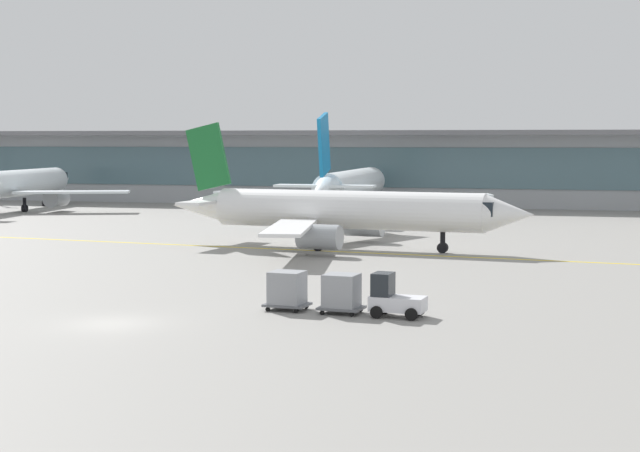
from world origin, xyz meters
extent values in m
plane|color=gray|center=(0.00, 0.00, 0.00)|extent=(400.00, 400.00, 0.00)
cube|color=yellow|center=(3.54, 31.27, 0.00)|extent=(109.35, 12.66, 0.01)
cube|color=#9EA3A8|center=(0.00, 86.07, 4.50)|extent=(165.18, 8.00, 9.00)
cube|color=slate|center=(0.00, 81.99, 4.95)|extent=(158.57, 0.16, 5.04)
cube|color=slate|center=(0.00, 84.57, 9.30)|extent=(171.79, 11.00, 0.60)
cylinder|color=white|center=(-44.28, 64.00, 3.26)|extent=(4.91, 22.96, 3.17)
cone|color=white|center=(-45.31, 77.26, 3.26)|extent=(3.29, 4.02, 3.01)
cube|color=black|center=(-45.11, 74.73, 3.65)|extent=(2.68, 3.03, 1.11)
cube|color=white|center=(-36.07, 62.77, 2.39)|extent=(13.25, 7.35, 0.26)
cylinder|color=#999EA3|center=(-38.77, 63.96, 1.51)|extent=(2.21, 3.49, 1.95)
cylinder|color=black|center=(-44.90, 71.95, 0.84)|extent=(0.41, 0.41, 1.68)
cylinder|color=black|center=(-44.90, 71.95, 0.42)|extent=(0.57, 0.87, 0.84)
cylinder|color=black|center=(-42.01, 62.31, 0.84)|extent=(0.41, 0.41, 1.68)
cylinder|color=black|center=(-42.01, 62.31, 0.42)|extent=(0.57, 0.87, 0.84)
cylinder|color=white|center=(-3.53, 65.73, 3.44)|extent=(3.88, 24.14, 3.34)
cone|color=white|center=(-3.85, 79.77, 3.44)|extent=(3.27, 4.08, 3.18)
cube|color=black|center=(-3.79, 77.10, 3.86)|extent=(2.67, 3.07, 1.17)
cone|color=white|center=(-3.20, 51.02, 3.44)|extent=(2.96, 5.41, 2.84)
cube|color=white|center=(-12.04, 63.57, 2.52)|extent=(14.12, 6.55, 0.28)
cylinder|color=#999EA3|center=(-9.32, 65.11, 1.59)|extent=(2.14, 3.59, 2.07)
cube|color=white|center=(5.07, 63.96, 2.52)|extent=(14.08, 7.10, 0.28)
cylinder|color=#999EA3|center=(2.28, 65.37, 1.59)|extent=(2.14, 3.59, 2.07)
cube|color=#1472B2|center=(-3.23, 52.09, 7.97)|extent=(0.45, 4.51, 6.30)
cube|color=white|center=(-5.69, 52.43, 3.94)|extent=(4.97, 2.47, 0.24)
cube|color=white|center=(-0.78, 52.54, 3.94)|extent=(4.97, 2.47, 0.24)
cylinder|color=black|center=(-3.72, 74.16, 0.89)|extent=(0.43, 0.43, 1.77)
cylinder|color=black|center=(-3.72, 74.16, 0.44)|extent=(0.56, 0.90, 0.89)
cylinder|color=black|center=(-5.75, 63.71, 0.89)|extent=(0.43, 0.43, 1.77)
cylinder|color=black|center=(-5.75, 63.71, 0.44)|extent=(0.56, 0.90, 0.89)
cylinder|color=black|center=(-1.23, 63.82, 0.89)|extent=(0.43, 0.43, 1.77)
cylinder|color=black|center=(-1.23, 63.82, 0.44)|extent=(0.56, 0.90, 0.89)
cylinder|color=white|center=(3.54, 33.27, 3.05)|extent=(21.51, 5.33, 2.96)
cone|color=white|center=(15.90, 31.88, 3.05)|extent=(3.84, 3.19, 2.81)
cube|color=black|center=(13.54, 32.14, 3.42)|extent=(2.91, 2.59, 1.04)
cone|color=white|center=(-9.40, 34.73, 3.05)|extent=(4.99, 3.03, 2.52)
cube|color=white|center=(2.66, 40.99, 2.23)|extent=(7.23, 12.33, 0.24)
cylinder|color=#999EA3|center=(3.68, 38.42, 1.41)|extent=(3.32, 2.17, 1.83)
cube|color=white|center=(0.96, 25.94, 2.23)|extent=(4.78, 12.48, 0.24)
cylinder|color=#999EA3|center=(2.53, 28.21, 1.41)|extent=(3.32, 2.17, 1.83)
cube|color=#19662D|center=(-8.46, 34.62, 7.05)|extent=(4.00, 0.76, 5.57)
cube|color=white|center=(-7.87, 36.74, 3.49)|extent=(2.56, 4.56, 0.21)
cube|color=white|center=(-8.36, 32.42, 3.49)|extent=(2.56, 4.56, 0.21)
cylinder|color=black|center=(10.96, 32.44, 0.78)|extent=(0.38, 0.38, 1.57)
cylinder|color=black|center=(10.96, 32.44, 0.39)|extent=(0.83, 0.56, 0.78)
cylinder|color=black|center=(2.04, 35.45, 0.78)|extent=(0.38, 0.38, 1.57)
cylinder|color=black|center=(2.04, 35.45, 0.39)|extent=(0.83, 0.56, 0.78)
cylinder|color=black|center=(1.59, 31.47, 0.78)|extent=(0.38, 0.38, 1.57)
cylinder|color=black|center=(1.59, 31.47, 0.39)|extent=(0.83, 0.56, 0.78)
cube|color=silver|center=(12.44, 4.97, 0.65)|extent=(2.72, 1.64, 0.70)
cube|color=#1E2328|center=(11.69, 5.05, 1.55)|extent=(1.02, 1.32, 1.10)
cylinder|color=black|center=(13.35, 5.59, 0.30)|extent=(0.62, 0.28, 0.60)
cylinder|color=black|center=(13.22, 4.19, 0.30)|extent=(0.62, 0.28, 0.60)
cylinder|color=black|center=(11.66, 5.75, 0.30)|extent=(0.62, 0.28, 0.60)
cylinder|color=black|center=(11.52, 4.36, 0.30)|extent=(0.62, 0.28, 0.60)
cube|color=#595B60|center=(9.60, 5.25, 0.28)|extent=(2.24, 1.80, 0.12)
cube|color=gray|center=(9.60, 5.25, 1.14)|extent=(1.74, 1.65, 1.60)
cylinder|color=black|center=(10.41, 5.87, 0.11)|extent=(0.23, 0.12, 0.22)
cylinder|color=black|center=(10.28, 4.48, 0.11)|extent=(0.23, 0.12, 0.22)
cylinder|color=black|center=(8.92, 6.02, 0.11)|extent=(0.23, 0.12, 0.22)
cylinder|color=black|center=(8.78, 4.62, 0.11)|extent=(0.23, 0.12, 0.22)
cube|color=#595B60|center=(6.76, 5.52, 0.28)|extent=(2.24, 1.80, 0.12)
cube|color=gray|center=(6.76, 5.52, 1.14)|extent=(1.74, 1.65, 1.60)
cylinder|color=black|center=(7.57, 6.15, 0.11)|extent=(0.23, 0.12, 0.22)
cylinder|color=black|center=(7.44, 4.75, 0.11)|extent=(0.23, 0.12, 0.22)
cylinder|color=black|center=(6.08, 6.29, 0.11)|extent=(0.23, 0.12, 0.22)
cylinder|color=black|center=(5.95, 4.90, 0.11)|extent=(0.23, 0.12, 0.22)
camera|label=1|loc=(20.61, -41.44, 8.46)|focal=55.88mm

